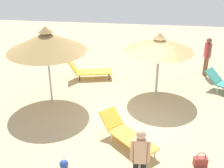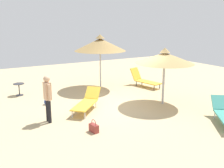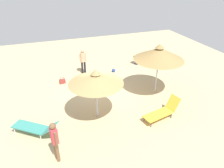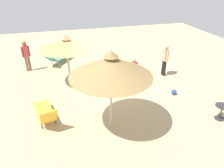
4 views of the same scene
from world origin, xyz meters
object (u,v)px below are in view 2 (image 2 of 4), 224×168
parasol_umbrella_far_left (100,45)px  lounge_chair_near_right (144,79)px  lounge_chair_near_left (87,101)px  handbag (94,128)px  parasol_umbrella_far_right (165,58)px  side_table_round (19,87)px  beach_ball (47,102)px  person_standing_edge (48,96)px

parasol_umbrella_far_left → lounge_chair_near_right: bearing=158.7°
lounge_chair_near_left → handbag: 2.20m
parasol_umbrella_far_right → side_table_round: bearing=-40.9°
parasol_umbrella_far_right → beach_ball: parasol_umbrella_far_right is taller
person_standing_edge → handbag: (-1.04, 1.63, -0.85)m
lounge_chair_near_left → handbag: bearing=71.3°
parasol_umbrella_far_right → lounge_chair_near_right: parasol_umbrella_far_right is taller
parasol_umbrella_far_left → lounge_chair_near_right: (-2.31, 0.90, -2.00)m
lounge_chair_near_left → person_standing_edge: size_ratio=1.09×
person_standing_edge → side_table_round: 4.20m
person_standing_edge → handbag: person_standing_edge is taller
lounge_chair_near_right → beach_ball: 5.76m
parasol_umbrella_far_right → person_standing_edge: 5.18m
lounge_chair_near_right → person_standing_edge: person_standing_edge is taller
lounge_chair_near_right → beach_ball: (5.73, 0.48, -0.27)m
parasol_umbrella_far_right → side_table_round: size_ratio=4.20×
person_standing_edge → parasol_umbrella_far_left: bearing=-139.0°
parasol_umbrella_far_left → side_table_round: size_ratio=4.84×
handbag → person_standing_edge: bearing=-57.4°
side_table_round → lounge_chair_near_left: bearing=118.4°
beach_ball → parasol_umbrella_far_right: bearing=151.4°
lounge_chair_near_left → side_table_round: lounge_chair_near_left is taller
lounge_chair_near_left → beach_ball: bearing=-51.9°
parasol_umbrella_far_right → handbag: (4.01, 1.17, -1.92)m
lounge_chair_near_right → handbag: lounge_chair_near_right is taller
parasol_umbrella_far_left → handbag: size_ratio=6.53×
parasol_umbrella_far_left → beach_ball: 4.33m
handbag → side_table_round: bearing=-77.3°
person_standing_edge → handbag: size_ratio=3.87×
parasol_umbrella_far_right → side_table_round: (5.31, -4.61, -1.66)m
handbag → beach_ball: handbag is taller
parasol_umbrella_far_right → person_standing_edge: size_ratio=1.46×
parasol_umbrella_far_left → handbag: 6.22m
lounge_chair_near_left → handbag: size_ratio=4.20×
side_table_round → parasol_umbrella_far_right: bearing=139.1°
lounge_chair_near_right → handbag: 6.65m
lounge_chair_near_left → handbag: lounge_chair_near_left is taller
side_table_round → lounge_chair_near_right: bearing=165.8°
parasol_umbrella_far_right → handbag: bearing=16.3°
handbag → beach_ball: size_ratio=1.82×
parasol_umbrella_far_left → side_table_round: bearing=-10.1°
parasol_umbrella_far_right → handbag: 4.60m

